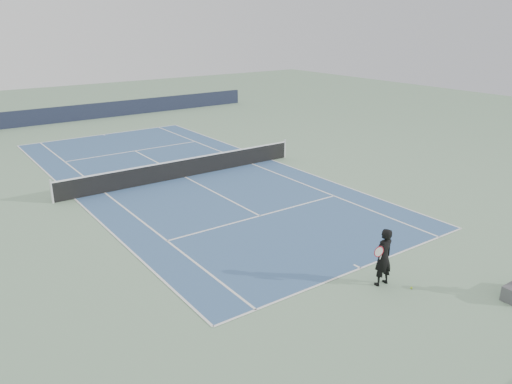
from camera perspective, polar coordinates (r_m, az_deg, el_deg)
ground at (r=25.31m, az=-8.10°, el=1.68°), size 80.00×80.00×0.00m
court_surface at (r=25.31m, az=-8.11°, el=1.69°), size 10.97×23.77×0.01m
tennis_net at (r=25.16m, az=-8.16°, el=2.78°), size 12.90×0.10×1.07m
windscreen_far at (r=41.48m, az=-19.91°, el=8.48°), size 30.00×0.25×1.20m
tennis_player at (r=15.29m, az=14.34°, el=-7.22°), size 0.80×0.52×1.81m
tennis_ball at (r=15.69m, az=17.34°, el=-10.40°), size 0.07×0.07×0.07m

